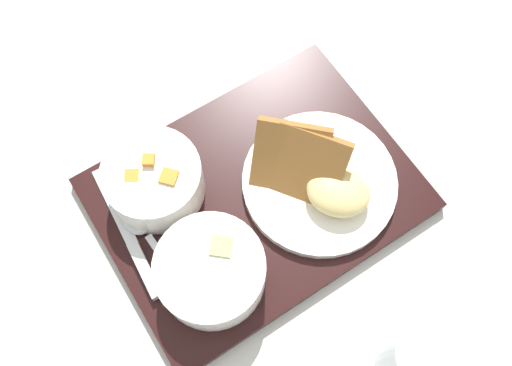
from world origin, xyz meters
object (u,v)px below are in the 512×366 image
knife (137,253)px  spoon (144,230)px  plate_main (317,179)px  bowl_soup (211,271)px  glass_water (416,361)px  bowl_salad (154,179)px

knife → spoon: same height
plate_main → knife: (-0.23, 0.08, -0.02)m
bowl_soup → glass_water: size_ratio=1.25×
glass_water → spoon: bearing=112.1°
spoon → glass_water: bearing=-152.6°
bowl_salad → knife: bearing=-144.9°
bowl_salad → glass_water: glass_water is taller
bowl_salad → bowl_soup: 0.13m
knife → glass_water: (0.15, -0.31, 0.02)m
spoon → glass_water: size_ratio=1.29×
bowl_soup → knife: bearing=121.3°
knife → glass_water: 0.34m
spoon → glass_water: 0.35m
bowl_salad → glass_water: 0.37m
bowl_salad → knife: 0.09m
bowl_soup → spoon: size_ratio=0.97×
bowl_salad → glass_water: size_ratio=1.19×
bowl_salad → spoon: 0.06m
spoon → bowl_soup: bearing=-159.7°
knife → plate_main: bearing=-96.6°
bowl_salad → spoon: (-0.05, -0.03, -0.03)m
bowl_salad → knife: size_ratio=0.65×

